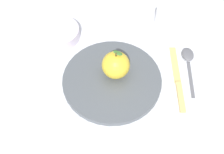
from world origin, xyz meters
TOP-DOWN VIEW (x-y plane):
  - ground_plane at (0.00, 0.00)m, footprint 2.40×2.40m
  - dinner_plate at (-0.02, -0.01)m, footprint 0.26×0.26m
  - apple at (-0.01, -0.00)m, footprint 0.07×0.07m
  - side_bowl at (-0.08, 0.21)m, footprint 0.12×0.12m
  - cup at (0.23, 0.10)m, footprint 0.07×0.07m
  - knife at (0.12, -0.10)m, footprint 0.12×0.19m
  - spoon at (0.20, -0.06)m, footprint 0.11×0.15m

SIDE VIEW (x-z plane):
  - ground_plane at x=0.00m, z-range 0.00..0.00m
  - knife at x=0.12m, z-range 0.00..0.01m
  - spoon at x=0.20m, z-range 0.00..0.01m
  - dinner_plate at x=-0.02m, z-range 0.00..0.02m
  - side_bowl at x=-0.08m, z-range 0.00..0.04m
  - cup at x=0.23m, z-range 0.00..0.06m
  - apple at x=-0.01m, z-range 0.01..0.09m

